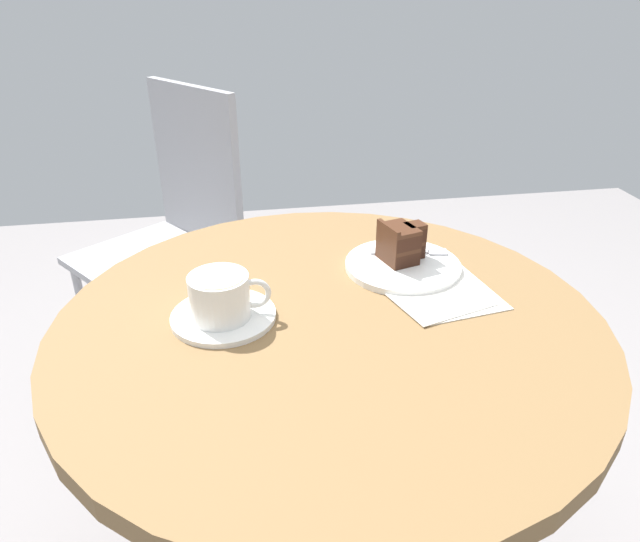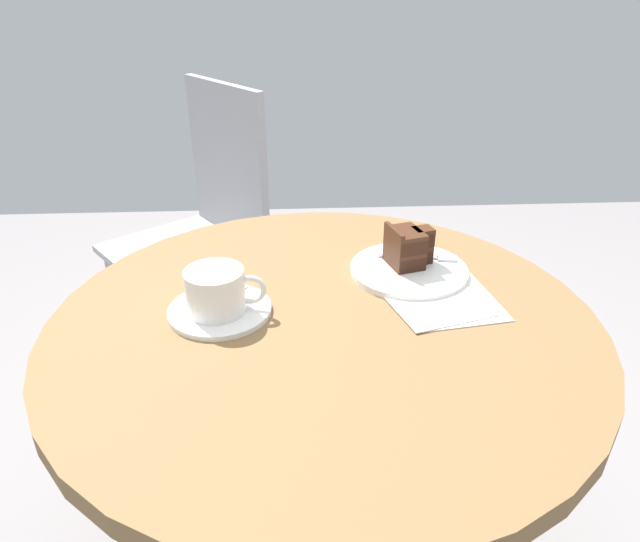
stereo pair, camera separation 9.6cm
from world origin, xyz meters
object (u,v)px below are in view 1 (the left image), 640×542
object	(u,v)px
cake_slice	(401,243)
coffee_cup	(221,296)
teaspoon	(226,294)
napkin	(440,294)
fork	(418,252)
saucer	(224,316)
cafe_chair	(176,223)
cake_plate	(403,266)

from	to	relation	value
cake_slice	coffee_cup	bearing A→B (deg)	-157.48
coffee_cup	teaspoon	xyz separation A→B (m)	(0.01, 0.06, -0.03)
teaspoon	napkin	distance (m)	0.36
cake_slice	fork	size ratio (longest dim) A/B	0.61
saucer	cake_slice	bearing A→B (deg)	21.63
napkin	cafe_chair	distance (m)	0.92
teaspoon	cake_slice	xyz separation A→B (m)	(0.32, 0.07, 0.04)
cake_plate	napkin	world-z (taller)	cake_plate
saucer	cafe_chair	bearing A→B (deg)	99.72
teaspoon	cake_slice	bearing A→B (deg)	-3.68
cake_plate	napkin	size ratio (longest dim) A/B	1.03
teaspoon	cake_slice	size ratio (longest dim) A/B	1.08
napkin	cake_slice	bearing A→B (deg)	108.16
fork	napkin	size ratio (longest dim) A/B	0.71
fork	coffee_cup	bearing A→B (deg)	-149.61
coffee_cup	napkin	bearing A→B (deg)	3.26
cake_slice	fork	distance (m)	0.06
cake_slice	cafe_chair	xyz separation A→B (m)	(-0.46, 0.64, -0.20)
fork	saucer	bearing A→B (deg)	-150.39
teaspoon	cake_plate	bearing A→B (deg)	-5.96
cake_plate	cake_slice	size ratio (longest dim) A/B	2.37
fork	napkin	bearing A→B (deg)	-84.66
coffee_cup	cake_slice	distance (m)	0.35
napkin	fork	bearing A→B (deg)	87.70
cake_plate	fork	bearing A→B (deg)	39.01
saucer	cake_plate	bearing A→B (deg)	19.50
napkin	coffee_cup	bearing A→B (deg)	-176.74
teaspoon	saucer	bearing A→B (deg)	-112.30
teaspoon	cafe_chair	size ratio (longest dim) A/B	0.11
coffee_cup	napkin	distance (m)	0.37
cafe_chair	cake_slice	bearing A→B (deg)	-2.39
teaspoon	napkin	size ratio (longest dim) A/B	0.47
saucer	napkin	world-z (taller)	saucer
coffee_cup	cake_slice	world-z (taller)	cake_slice
teaspoon	cafe_chair	xyz separation A→B (m)	(-0.14, 0.72, -0.16)
saucer	teaspoon	bearing A→B (deg)	84.12
saucer	coffee_cup	world-z (taller)	coffee_cup
cake_slice	teaspoon	bearing A→B (deg)	-167.26
coffee_cup	saucer	bearing A→B (deg)	78.91
teaspoon	napkin	world-z (taller)	teaspoon
saucer	cake_slice	distance (m)	0.35
coffee_cup	cafe_chair	distance (m)	0.81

